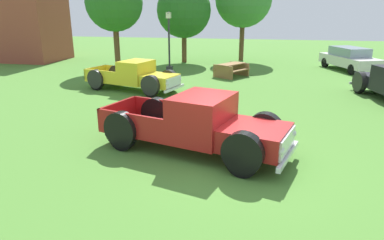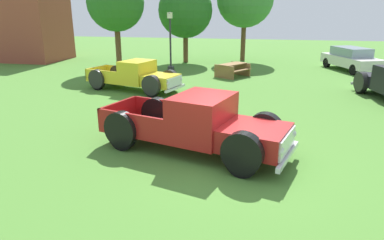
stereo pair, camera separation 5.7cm
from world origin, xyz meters
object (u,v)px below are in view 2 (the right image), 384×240
at_px(sedan_distant_a, 351,59).
at_px(oak_tree_center, 185,11).
at_px(pickup_truck_behind_right, 139,77).
at_px(picnic_table, 233,68).
at_px(lamp_post_near, 170,40).
at_px(pickup_truck_foreground, 205,126).
at_px(oak_tree_west, 116,3).

xyz_separation_m(sedan_distant_a, oak_tree_center, (-11.37, 1.51, 2.96)).
xyz_separation_m(pickup_truck_behind_right, sedan_distant_a, (11.51, 8.40, 0.08)).
relative_size(pickup_truck_behind_right, picnic_table, 2.20).
height_order(pickup_truck_behind_right, lamp_post_near, lamp_post_near).
bearing_deg(lamp_post_near, oak_tree_center, 87.30).
xyz_separation_m(pickup_truck_foreground, sedan_distant_a, (7.07, 15.43, -0.00)).
relative_size(pickup_truck_foreground, picnic_table, 2.46).
bearing_deg(pickup_truck_behind_right, sedan_distant_a, 36.13).
bearing_deg(oak_tree_west, lamp_post_near, 9.75).
bearing_deg(oak_tree_center, lamp_post_near, -92.70).
xyz_separation_m(picnic_table, oak_tree_west, (-7.55, 0.95, 3.73)).
height_order(pickup_truck_behind_right, oak_tree_center, oak_tree_center).
distance_m(oak_tree_west, oak_tree_center, 5.58).
xyz_separation_m(pickup_truck_foreground, picnic_table, (-0.29, 11.69, -0.29)).
relative_size(picnic_table, oak_tree_west, 0.38).
bearing_deg(pickup_truck_foreground, picnic_table, 91.41).
xyz_separation_m(pickup_truck_foreground, oak_tree_center, (-4.31, 16.94, 2.96)).
bearing_deg(picnic_table, sedan_distant_a, 26.95).
distance_m(pickup_truck_foreground, oak_tree_center, 17.73).
xyz_separation_m(picnic_table, oak_tree_center, (-4.02, 5.25, 3.25)).
distance_m(pickup_truck_behind_right, oak_tree_center, 10.37).
bearing_deg(oak_tree_west, oak_tree_center, 50.56).
height_order(pickup_truck_foreground, oak_tree_west, oak_tree_west).
height_order(picnic_table, oak_tree_west, oak_tree_west).
distance_m(picnic_table, oak_tree_west, 8.47).
distance_m(pickup_truck_foreground, pickup_truck_behind_right, 8.32).
distance_m(pickup_truck_behind_right, lamp_post_near, 6.32).
height_order(lamp_post_near, oak_tree_center, oak_tree_center).
height_order(pickup_truck_foreground, sedan_distant_a, pickup_truck_foreground).
xyz_separation_m(lamp_post_near, picnic_table, (4.19, -1.53, -1.46)).
bearing_deg(sedan_distant_a, oak_tree_center, 172.45).
bearing_deg(picnic_table, pickup_truck_foreground, -88.59).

